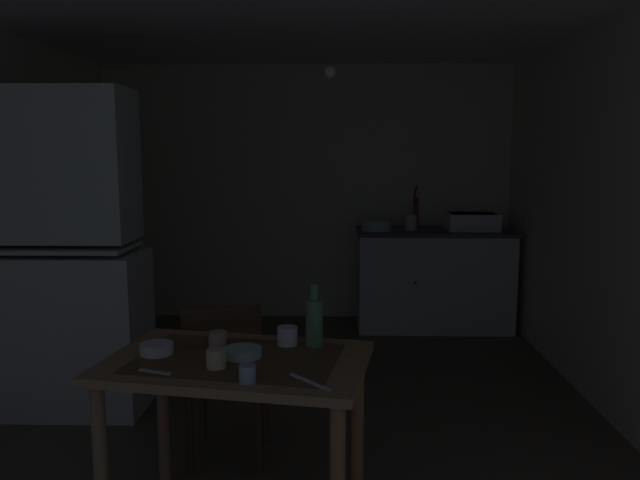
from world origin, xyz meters
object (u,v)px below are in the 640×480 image
dining_table (237,385)px  glass_bottle (314,321)px  chair_far_side (226,376)px  serving_bowl_wide (157,349)px  teacup_cream (287,336)px  hand_pump (416,210)px  hutch_cabinet (61,263)px  sink_basin (472,221)px  mixing_bowl_counter (377,225)px

dining_table → glass_bottle: size_ratio=4.22×
chair_far_side → serving_bowl_wide: (-0.19, -0.52, 0.31)m
serving_bowl_wide → glass_bottle: size_ratio=0.51×
teacup_cream → hand_pump: bearing=72.7°
chair_far_side → hutch_cabinet: bearing=149.4°
sink_basin → mixing_bowl_counter: 0.85m
hutch_cabinet → chair_far_side: bearing=-30.6°
hutch_cabinet → chair_far_side: hutch_cabinet is taller
mixing_bowl_counter → teacup_cream: 2.92m
sink_basin → dining_table: bearing=-117.4°
hutch_cabinet → teacup_cream: (1.44, -1.04, -0.12)m
hutch_cabinet → dining_table: bearing=-44.4°
hutch_cabinet → teacup_cream: 1.78m
hand_pump → chair_far_side: bearing=-116.2°
hand_pump → glass_bottle: bearing=-105.2°
mixing_bowl_counter → chair_far_side: mixing_bowl_counter is taller
dining_table → serving_bowl_wide: bearing=172.0°
teacup_cream → glass_bottle: size_ratio=0.33×
mixing_bowl_counter → teacup_cream: bearing=-101.2°
chair_far_side → sink_basin: bearing=55.2°
mixing_bowl_counter → sink_basin: bearing=3.4°
hand_pump → serving_bowl_wide: bearing=-115.2°
teacup_cream → serving_bowl_wide: bearing=-165.8°
dining_table → hand_pump: bearing=70.5°
mixing_bowl_counter → serving_bowl_wide: size_ratio=1.98×
mixing_bowl_counter → glass_bottle: 2.90m
teacup_cream → glass_bottle: glass_bottle is taller
chair_far_side → teacup_cream: size_ratio=9.65×
dining_table → glass_bottle: glass_bottle is taller
chair_far_side → serving_bowl_wide: 0.64m
dining_table → teacup_cream: bearing=43.5°
chair_far_side → glass_bottle: bearing=-40.7°
dining_table → teacup_cream: 0.31m
teacup_cream → glass_bottle: 0.14m
mixing_bowl_counter → glass_bottle: glass_bottle is taller
sink_basin → hand_pump: hand_pump is taller
sink_basin → teacup_cream: sink_basin is taller
sink_basin → dining_table: size_ratio=0.39×
hutch_cabinet → serving_bowl_wide: bearing=-52.2°
hutch_cabinet → sink_basin: 3.41m
dining_table → chair_far_side: size_ratio=1.34×
sink_basin → glass_bottle: 3.19m
mixing_bowl_counter → teacup_cream: size_ratio=3.07×
sink_basin → teacup_cream: (-1.41, -2.91, -0.17)m
hand_pump → serving_bowl_wide: 3.43m
dining_table → teacup_cream: teacup_cream is taller
chair_far_side → glass_bottle: 0.72m
hutch_cabinet → mixing_bowl_counter: (2.01, 1.82, 0.02)m
glass_bottle → sink_basin: bearing=66.1°
chair_far_side → teacup_cream: 0.61m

